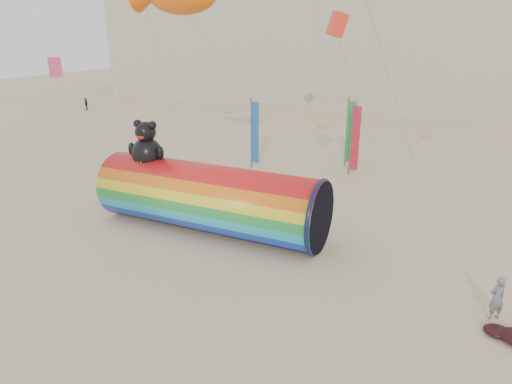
% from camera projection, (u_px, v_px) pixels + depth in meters
% --- Properties ---
extents(ground, '(160.00, 160.00, 0.00)m').
position_uv_depth(ground, '(233.00, 248.00, 21.64)').
color(ground, '#CCB58C').
rests_on(ground, ground).
extents(hotel_building, '(60.40, 15.40, 20.60)m').
position_uv_depth(hotel_building, '(314.00, 25.00, 62.07)').
color(hotel_building, '#B7AD99').
rests_on(hotel_building, ground).
extents(windsock_assembly, '(11.85, 3.61, 5.46)m').
position_uv_depth(windsock_assembly, '(209.00, 196.00, 23.02)').
color(windsock_assembly, red).
rests_on(windsock_assembly, ground).
extents(kite_handler, '(0.73, 0.69, 1.68)m').
position_uv_depth(kite_handler, '(497.00, 298.00, 16.07)').
color(kite_handler, slate).
rests_on(kite_handler, ground).
extents(festival_banners, '(7.73, 3.37, 5.20)m').
position_uv_depth(festival_banners, '(319.00, 134.00, 32.77)').
color(festival_banners, '#59595E').
rests_on(festival_banners, ground).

